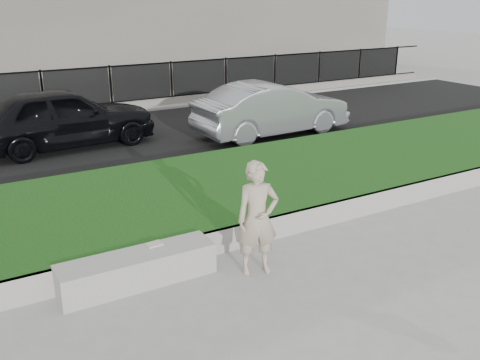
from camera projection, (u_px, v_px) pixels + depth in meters
ground at (262, 280)px, 7.64m from camera, size 90.00×90.00×0.00m
grass_bank at (177, 200)px, 10.03m from camera, size 34.00×4.00×0.40m
grass_kerb at (227, 240)px, 8.43m from camera, size 34.00×0.08×0.40m
street at (95, 142)px, 14.57m from camera, size 34.00×7.00×0.04m
far_pavement at (58, 111)px, 18.23m from camera, size 34.00×3.00×0.12m
iron_fence at (63, 102)px, 17.25m from camera, size 32.00×0.30×1.50m
stone_bench at (138, 269)px, 7.48m from camera, size 2.21×0.55×0.45m
man at (257, 218)px, 7.60m from camera, size 0.70×0.55×1.69m
book at (154, 244)px, 7.68m from camera, size 0.24×0.18×0.03m
car_dark at (62, 117)px, 13.80m from camera, size 4.81×2.23×1.60m
car_silver at (272, 109)px, 15.07m from camera, size 4.58×1.75×1.49m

